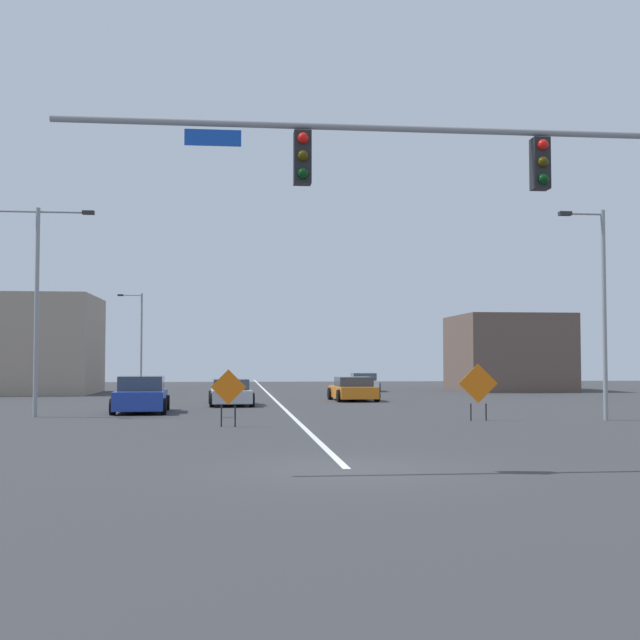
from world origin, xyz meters
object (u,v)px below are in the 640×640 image
object	(u,v)px
car_silver_passing	(231,393)
street_lamp_near_right	(601,303)
traffic_signal_assembly	(539,193)
car_blue_approaching	(141,395)
car_white_far	(363,382)
street_lamp_far_left	(37,291)
street_lamp_mid_left	(139,335)
construction_sign_left_shoulder	(478,385)
car_orange_mid	(353,390)
construction_sign_right_lane	(228,390)

from	to	relation	value
car_silver_passing	street_lamp_near_right	bearing A→B (deg)	-40.22
traffic_signal_assembly	car_blue_approaching	distance (m)	21.20
car_blue_approaching	car_white_far	size ratio (longest dim) A/B	1.01
street_lamp_far_left	street_lamp_mid_left	bearing A→B (deg)	90.06
construction_sign_left_shoulder	car_orange_mid	world-z (taller)	construction_sign_left_shoulder
street_lamp_mid_left	car_silver_passing	size ratio (longest dim) A/B	1.77
street_lamp_far_left	car_silver_passing	distance (m)	11.07
street_lamp_mid_left	traffic_signal_assembly	bearing A→B (deg)	-74.99
traffic_signal_assembly	car_silver_passing	xyz separation A→B (m)	(-6.25, 23.11, -4.91)
construction_sign_right_lane	car_silver_passing	world-z (taller)	construction_sign_right_lane
traffic_signal_assembly	construction_sign_left_shoulder	xyz separation A→B (m)	(2.40, 12.33, -4.28)
traffic_signal_assembly	street_lamp_far_left	distance (m)	20.77
street_lamp_near_right	construction_sign_right_lane	distance (m)	13.52
traffic_signal_assembly	car_white_far	world-z (taller)	traffic_signal_assembly
traffic_signal_assembly	car_blue_approaching	size ratio (longest dim) A/B	3.46
street_lamp_mid_left	car_silver_passing	xyz separation A→B (m)	(7.25, -27.23, -3.51)
construction_sign_left_shoulder	car_orange_mid	bearing A→B (deg)	99.16
street_lamp_mid_left	car_blue_approaching	xyz separation A→B (m)	(3.66, -32.19, -3.42)
car_blue_approaching	car_white_far	distance (m)	25.20
street_lamp_far_left	car_white_far	size ratio (longest dim) A/B	1.87
street_lamp_near_right	street_lamp_mid_left	distance (m)	43.33
car_orange_mid	car_silver_passing	world-z (taller)	car_orange_mid
street_lamp_mid_left	car_blue_approaching	distance (m)	32.57
construction_sign_left_shoulder	car_blue_approaching	world-z (taller)	construction_sign_left_shoulder
street_lamp_near_right	car_orange_mid	xyz separation A→B (m)	(-6.74, 14.74, -3.55)
construction_sign_right_lane	car_white_far	size ratio (longest dim) A/B	0.43
street_lamp_near_right	construction_sign_left_shoulder	xyz separation A→B (m)	(-4.41, 0.26, -2.90)
car_orange_mid	car_blue_approaching	size ratio (longest dim) A/B	0.94
street_lamp_near_right	car_silver_passing	xyz separation A→B (m)	(-13.06, 11.04, -3.53)
construction_sign_right_lane	street_lamp_far_left	bearing A→B (deg)	143.71
street_lamp_far_left	construction_sign_left_shoulder	distance (m)	16.61
street_lamp_near_right	car_orange_mid	bearing A→B (deg)	114.58
street_lamp_mid_left	car_orange_mid	world-z (taller)	street_lamp_mid_left
construction_sign_right_lane	construction_sign_left_shoulder	distance (m)	8.88
street_lamp_near_right	car_silver_passing	distance (m)	17.46
street_lamp_mid_left	car_orange_mid	size ratio (longest dim) A/B	1.85
street_lamp_near_right	street_lamp_mid_left	world-z (taller)	street_lamp_near_right
construction_sign_right_lane	car_blue_approaching	distance (m)	8.42
construction_sign_right_lane	car_silver_passing	size ratio (longest dim) A/B	0.44
car_blue_approaching	car_silver_passing	bearing A→B (deg)	54.10
car_orange_mid	car_silver_passing	bearing A→B (deg)	-149.69
car_silver_passing	car_white_far	distance (m)	19.13
street_lamp_near_right	construction_sign_left_shoulder	distance (m)	5.28
car_silver_passing	construction_sign_left_shoulder	bearing A→B (deg)	-51.26
street_lamp_far_left	construction_sign_right_lane	size ratio (longest dim) A/B	4.30
car_orange_mid	car_white_far	xyz separation A→B (m)	(2.61, 13.22, 0.01)
street_lamp_mid_left	car_white_far	xyz separation A→B (m)	(16.18, -10.31, -3.51)
street_lamp_near_right	car_silver_passing	bearing A→B (deg)	139.78
street_lamp_near_right	car_blue_approaching	world-z (taller)	street_lamp_near_right
traffic_signal_assembly	construction_sign_left_shoulder	bearing A→B (deg)	78.96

